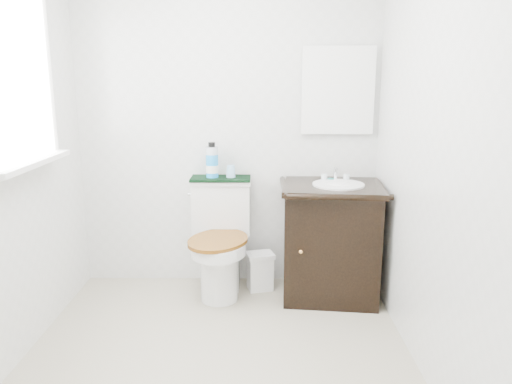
{
  "coord_description": "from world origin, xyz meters",
  "views": [
    {
      "loc": [
        0.24,
        -2.47,
        1.54
      ],
      "look_at": [
        0.21,
        0.75,
        0.8
      ],
      "focal_mm": 35.0,
      "sensor_mm": 36.0,
      "label": 1
    }
  ],
  "objects_px": {
    "toilet": "(220,245)",
    "mouthwash_bottle": "(212,161)",
    "cup": "(231,171)",
    "vanity": "(332,238)",
    "trash_bin": "(260,271)"
  },
  "relations": [
    {
      "from": "toilet",
      "to": "vanity",
      "type": "xyz_separation_m",
      "value": [
        0.8,
        -0.06,
        0.07
      ]
    },
    {
      "from": "toilet",
      "to": "cup",
      "type": "bearing_deg",
      "value": 59.88
    },
    {
      "from": "cup",
      "to": "mouthwash_bottle",
      "type": "bearing_deg",
      "value": -178.79
    },
    {
      "from": "vanity",
      "to": "toilet",
      "type": "bearing_deg",
      "value": 175.44
    },
    {
      "from": "toilet",
      "to": "trash_bin",
      "type": "bearing_deg",
      "value": 6.57
    },
    {
      "from": "toilet",
      "to": "mouthwash_bottle",
      "type": "height_order",
      "value": "mouthwash_bottle"
    },
    {
      "from": "mouthwash_bottle",
      "to": "cup",
      "type": "relative_size",
      "value": 2.93
    },
    {
      "from": "mouthwash_bottle",
      "to": "toilet",
      "type": "bearing_deg",
      "value": -64.2
    },
    {
      "from": "toilet",
      "to": "vanity",
      "type": "bearing_deg",
      "value": -4.56
    },
    {
      "from": "trash_bin",
      "to": "cup",
      "type": "xyz_separation_m",
      "value": [
        -0.21,
        0.1,
        0.73
      ]
    },
    {
      "from": "mouthwash_bottle",
      "to": "cup",
      "type": "distance_m",
      "value": 0.15
    },
    {
      "from": "toilet",
      "to": "trash_bin",
      "type": "height_order",
      "value": "toilet"
    },
    {
      "from": "vanity",
      "to": "trash_bin",
      "type": "height_order",
      "value": "vanity"
    },
    {
      "from": "toilet",
      "to": "trash_bin",
      "type": "xyz_separation_m",
      "value": [
        0.29,
        0.03,
        -0.21
      ]
    },
    {
      "from": "vanity",
      "to": "cup",
      "type": "xyz_separation_m",
      "value": [
        -0.72,
        0.19,
        0.44
      ]
    }
  ]
}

